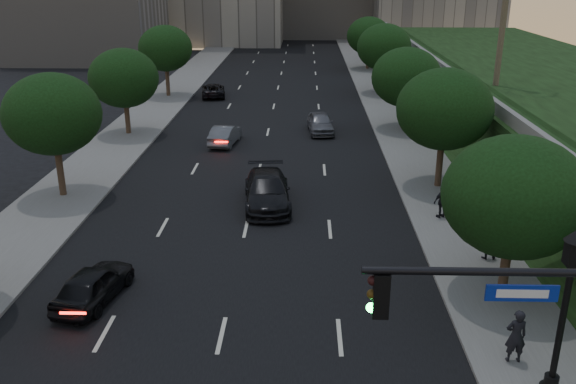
{
  "coord_description": "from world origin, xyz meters",
  "views": [
    {
      "loc": [
        2.74,
        -12.58,
        11.75
      ],
      "look_at": [
        2.14,
        9.38,
        3.6
      ],
      "focal_mm": 38.0,
      "sensor_mm": 36.0,
      "label": 1
    }
  ],
  "objects_px": {
    "sedan_far_right": "(320,123)",
    "sedan_far_left": "(213,90)",
    "street_lamp": "(561,327)",
    "pedestrian_b": "(488,242)",
    "pedestrian_a": "(516,336)",
    "pedestrian_c": "(443,201)",
    "sedan_near_right": "(267,191)",
    "sedan_mid_left": "(225,135)",
    "sedan_near_left": "(93,284)"
  },
  "relations": [
    {
      "from": "sedan_far_left",
      "to": "pedestrian_b",
      "type": "distance_m",
      "value": 38.1
    },
    {
      "from": "pedestrian_c",
      "to": "sedan_near_right",
      "type": "bearing_deg",
      "value": -35.06
    },
    {
      "from": "sedan_far_right",
      "to": "sedan_near_left",
      "type": "bearing_deg",
      "value": -114.89
    },
    {
      "from": "street_lamp",
      "to": "sedan_near_right",
      "type": "distance_m",
      "value": 17.78
    },
    {
      "from": "sedan_far_right",
      "to": "street_lamp",
      "type": "bearing_deg",
      "value": -84.25
    },
    {
      "from": "pedestrian_b",
      "to": "sedan_near_left",
      "type": "bearing_deg",
      "value": 16.66
    },
    {
      "from": "street_lamp",
      "to": "sedan_near_left",
      "type": "bearing_deg",
      "value": 159.73
    },
    {
      "from": "sedan_near_left",
      "to": "sedan_mid_left",
      "type": "relative_size",
      "value": 0.98
    },
    {
      "from": "pedestrian_a",
      "to": "sedan_far_right",
      "type": "bearing_deg",
      "value": -81.75
    },
    {
      "from": "sedan_far_left",
      "to": "sedan_mid_left",
      "type": "bearing_deg",
      "value": 92.66
    },
    {
      "from": "street_lamp",
      "to": "sedan_far_right",
      "type": "bearing_deg",
      "value": 100.8
    },
    {
      "from": "sedan_near_right",
      "to": "pedestrian_c",
      "type": "xyz_separation_m",
      "value": [
        8.69,
        -1.73,
        0.17
      ]
    },
    {
      "from": "sedan_near_right",
      "to": "pedestrian_c",
      "type": "height_order",
      "value": "pedestrian_c"
    },
    {
      "from": "pedestrian_a",
      "to": "sedan_mid_left",
      "type": "bearing_deg",
      "value": -66.63
    },
    {
      "from": "sedan_mid_left",
      "to": "pedestrian_a",
      "type": "distance_m",
      "value": 27.79
    },
    {
      "from": "sedan_far_right",
      "to": "sedan_far_left",
      "type": "bearing_deg",
      "value": 122.0
    },
    {
      "from": "street_lamp",
      "to": "sedan_mid_left",
      "type": "height_order",
      "value": "street_lamp"
    },
    {
      "from": "street_lamp",
      "to": "pedestrian_b",
      "type": "relative_size",
      "value": 3.68
    },
    {
      "from": "pedestrian_c",
      "to": "sedan_far_left",
      "type": "bearing_deg",
      "value": -86.37
    },
    {
      "from": "sedan_mid_left",
      "to": "pedestrian_c",
      "type": "xyz_separation_m",
      "value": [
        12.33,
        -13.36,
        0.31
      ]
    },
    {
      "from": "pedestrian_b",
      "to": "pedestrian_c",
      "type": "relative_size",
      "value": 0.9
    },
    {
      "from": "street_lamp",
      "to": "pedestrian_b",
      "type": "xyz_separation_m",
      "value": [
        0.8,
        9.14,
        -1.72
      ]
    },
    {
      "from": "sedan_near_right",
      "to": "sedan_mid_left",
      "type": "bearing_deg",
      "value": 102.16
    },
    {
      "from": "sedan_near_left",
      "to": "pedestrian_c",
      "type": "distance_m",
      "value": 16.68
    },
    {
      "from": "sedan_mid_left",
      "to": "pedestrian_a",
      "type": "height_order",
      "value": "pedestrian_a"
    },
    {
      "from": "sedan_near_right",
      "to": "pedestrian_a",
      "type": "relative_size",
      "value": 3.15
    },
    {
      "from": "sedan_far_left",
      "to": "pedestrian_a",
      "type": "distance_m",
      "value": 44.28
    },
    {
      "from": "sedan_far_left",
      "to": "sedan_near_right",
      "type": "distance_m",
      "value": 29.0
    },
    {
      "from": "sedan_mid_left",
      "to": "sedan_far_left",
      "type": "relative_size",
      "value": 0.91
    },
    {
      "from": "sedan_mid_left",
      "to": "sedan_near_right",
      "type": "bearing_deg",
      "value": 115.2
    },
    {
      "from": "sedan_mid_left",
      "to": "pedestrian_b",
      "type": "relative_size",
      "value": 2.73
    },
    {
      "from": "sedan_near_right",
      "to": "pedestrian_b",
      "type": "bearing_deg",
      "value": -37.72
    },
    {
      "from": "sedan_mid_left",
      "to": "sedan_far_left",
      "type": "bearing_deg",
      "value": -71.22
    },
    {
      "from": "pedestrian_b",
      "to": "pedestrian_c",
      "type": "distance_m",
      "value": 4.54
    },
    {
      "from": "pedestrian_a",
      "to": "pedestrian_c",
      "type": "xyz_separation_m",
      "value": [
        0.2,
        11.64,
        -0.06
      ]
    },
    {
      "from": "sedan_far_right",
      "to": "pedestrian_a",
      "type": "distance_m",
      "value": 28.88
    },
    {
      "from": "sedan_far_right",
      "to": "pedestrian_c",
      "type": "height_order",
      "value": "pedestrian_c"
    },
    {
      "from": "street_lamp",
      "to": "pedestrian_b",
      "type": "height_order",
      "value": "street_lamp"
    },
    {
      "from": "street_lamp",
      "to": "pedestrian_b",
      "type": "distance_m",
      "value": 9.33
    },
    {
      "from": "sedan_far_right",
      "to": "pedestrian_a",
      "type": "relative_size",
      "value": 2.45
    },
    {
      "from": "sedan_near_right",
      "to": "pedestrian_a",
      "type": "xyz_separation_m",
      "value": [
        8.49,
        -13.37,
        0.23
      ]
    },
    {
      "from": "sedan_far_right",
      "to": "pedestrian_a",
      "type": "height_order",
      "value": "pedestrian_a"
    },
    {
      "from": "pedestrian_a",
      "to": "pedestrian_c",
      "type": "height_order",
      "value": "pedestrian_a"
    },
    {
      "from": "street_lamp",
      "to": "sedan_far_left",
      "type": "xyz_separation_m",
      "value": [
        -15.72,
        43.47,
        -2.0
      ]
    },
    {
      "from": "sedan_far_left",
      "to": "pedestrian_b",
      "type": "height_order",
      "value": "pedestrian_b"
    },
    {
      "from": "street_lamp",
      "to": "pedestrian_a",
      "type": "bearing_deg",
      "value": 101.27
    },
    {
      "from": "street_lamp",
      "to": "sedan_near_left",
      "type": "xyz_separation_m",
      "value": [
        -14.75,
        5.45,
        -1.94
      ]
    },
    {
      "from": "sedan_mid_left",
      "to": "pedestrian_a",
      "type": "bearing_deg",
      "value": 123.7
    },
    {
      "from": "street_lamp",
      "to": "sedan_far_right",
      "type": "xyz_separation_m",
      "value": [
        -5.78,
        30.3,
        -1.88
      ]
    },
    {
      "from": "sedan_far_right",
      "to": "pedestrian_b",
      "type": "height_order",
      "value": "pedestrian_b"
    }
  ]
}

